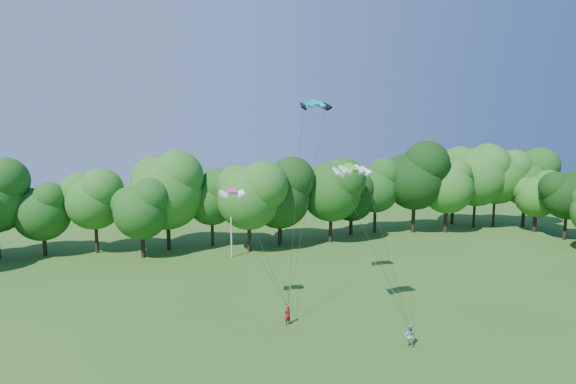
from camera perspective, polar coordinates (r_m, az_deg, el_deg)
name	(u,v)px	position (r m, az deg, el deg)	size (l,w,h in m)	color
utility_pole	(231,225)	(52.47, -7.23, -4.21)	(1.49, 0.19, 7.42)	#B5B4AB
kite_flyer_left	(287,315)	(35.46, -0.08, -15.35)	(0.56, 0.37, 1.55)	#AC1617
kite_flyer_right	(409,335)	(33.44, 15.14, -17.14)	(0.75, 0.58, 1.54)	#8EA4C6
kite_teal	(315,103)	(38.22, 3.43, 11.25)	(2.56, 1.15, 0.60)	#05A297
kite_green	(352,167)	(33.14, 8.07, 3.11)	(2.80, 1.42, 0.57)	#41CB1E
kite_pink	(232,191)	(35.15, -7.13, 0.15)	(2.01, 1.08, 0.37)	#C6377A
tree_back_center	(279,185)	(56.76, -1.12, 0.89)	(8.65, 8.65, 12.59)	#332114
tree_back_east	(454,176)	(74.84, 20.35, 1.86)	(8.33, 8.33, 12.12)	#331D14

